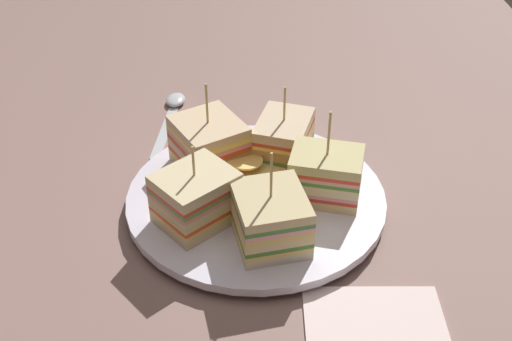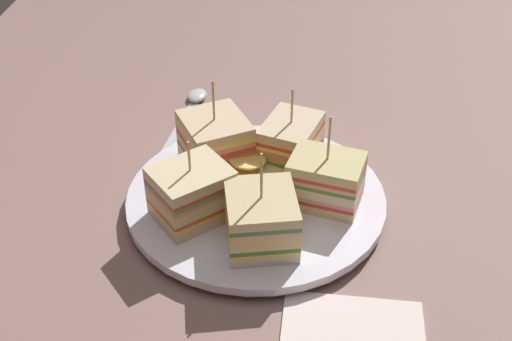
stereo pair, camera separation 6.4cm
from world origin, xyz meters
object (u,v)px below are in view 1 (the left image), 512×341
Objects in this scene: spoon at (172,109)px; sandwich_wedge_3 at (283,140)px; sandwich_wedge_0 at (196,198)px; sandwich_wedge_1 at (270,218)px; chip_pile at (257,176)px; napkin at (378,338)px; plate at (256,199)px; sandwich_wedge_2 at (325,175)px; sandwich_wedge_4 at (209,145)px.

sandwich_wedge_3 is at bearing -128.14° from spoon.
spoon is (-23.08, -3.81, -3.90)cm from sandwich_wedge_0.
sandwich_wedge_1 is 0.68× the size of spoon.
sandwich_wedge_0 is 7.91cm from chip_pile.
chip_pile is at bearing -154.77° from napkin.
plate is 19.83cm from napkin.
chip_pile is 0.49× the size of spoon.
sandwich_wedge_3 is (-12.84, 2.25, -0.07)cm from sandwich_wedge_1.
sandwich_wedge_1 is 8.21cm from chip_pile.
sandwich_wedge_2 reaches higher than sandwich_wedge_0.
sandwich_wedge_2 is 1.39× the size of chip_pile.
sandwich_wedge_1 is 0.83× the size of napkin.
plate is 3.71× the size of chip_pile.
sandwich_wedge_1 reaches higher than spoon.
sandwich_wedge_3 is (-9.69, 9.04, -0.19)cm from sandwich_wedge_0.
sandwich_wedge_1 is 28.54cm from spoon.
sandwich_wedge_4 is 0.69× the size of spoon.
sandwich_wedge_4 reaches higher than napkin.
napkin is at bearing 27.38° from plate.
sandwich_wedge_0 reaches higher than plate.
plate is 2.62× the size of sandwich_wedge_4.
sandwich_wedge_3 reaches higher than sandwich_wedge_0.
sandwich_wedge_0 is at bearing -50.75° from chip_pile.
sandwich_wedge_2 reaches higher than plate.
sandwich_wedge_0 reaches higher than napkin.
sandwich_wedge_4 is at bearing -127.36° from chip_pile.
sandwich_wedge_2 is at bearing 48.21° from sandwich_wedge_3.
sandwich_wedge_3 is 1.26× the size of chip_pile.
sandwich_wedge_4 is (-5.53, -11.52, 0.22)cm from sandwich_wedge_2.
sandwich_wedge_0 is at bearing -35.90° from sandwich_wedge_4.
plate is 21.70cm from spoon.
chip_pile is (4.76, -3.01, -1.19)cm from sandwich_wedge_3.
sandwich_wedge_0 is 8.74cm from sandwich_wedge_4.
sandwich_wedge_2 is (-3.13, 12.65, -0.12)cm from sandwich_wedge_0.
sandwich_wedge_2 is 12.78cm from sandwich_wedge_4.
plate is at bearing 10.76° from sandwich_wedge_2.
plate is at bearing -7.37° from sandwich_wedge_0.
sandwich_wedge_0 is 0.93× the size of sandwich_wedge_1.
sandwich_wedge_2 is 0.98× the size of sandwich_wedge_4.
sandwich_wedge_1 is at bearing -149.96° from spoon.
plate is at bearing -2.42° from sandwich_wedge_1.
sandwich_wedge_4 is at bearing 14.98° from sandwich_wedge_1.
plate reaches higher than spoon.
sandwich_wedge_3 is at bearing -166.02° from napkin.
spoon is at bearing -153.17° from napkin.
plate is 2.95× the size of sandwich_wedge_3.
sandwich_wedge_4 reaches higher than sandwich_wedge_0.
napkin is at bearing -82.50° from sandwich_wedge_0.
sandwich_wedge_4 is at bearing -63.29° from sandwich_wedge_3.
sandwich_wedge_1 is at bearing -143.01° from napkin.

